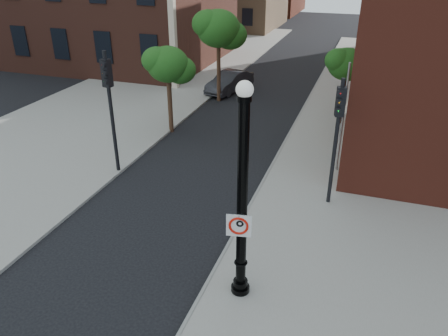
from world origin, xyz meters
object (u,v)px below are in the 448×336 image
at_px(no_parking_sign, 239,226).
at_px(traffic_signal_left, 109,94).
at_px(lamppost, 242,208).
at_px(parked_car, 230,82).
at_px(traffic_signal_right, 338,123).

xyz_separation_m(no_parking_sign, traffic_signal_left, (-7.18, 5.58, 1.12)).
height_order(lamppost, parked_car, lamppost).
bearing_deg(parked_car, traffic_signal_left, -79.60).
bearing_deg(traffic_signal_right, lamppost, -120.85).
xyz_separation_m(lamppost, no_parking_sign, (-0.03, -0.16, -0.43)).
height_order(no_parking_sign, traffic_signal_right, traffic_signal_right).
bearing_deg(no_parking_sign, parked_car, 97.95).
bearing_deg(lamppost, traffic_signal_right, 72.91).
height_order(lamppost, traffic_signal_right, lamppost).
relative_size(no_parking_sign, parked_car, 0.16).
relative_size(parked_car, traffic_signal_right, 0.84).
relative_size(lamppost, parked_car, 1.50).
bearing_deg(no_parking_sign, traffic_signal_left, 131.18).
height_order(no_parking_sign, parked_car, no_parking_sign).
relative_size(no_parking_sign, traffic_signal_right, 0.13).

